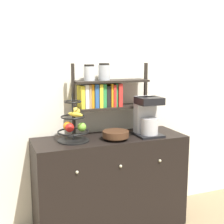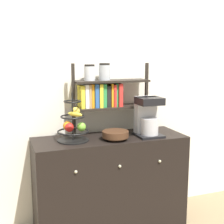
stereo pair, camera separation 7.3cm
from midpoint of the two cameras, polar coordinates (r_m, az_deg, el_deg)
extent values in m
cube|color=silver|center=(2.81, -3.15, 6.45)|extent=(7.00, 0.05, 2.60)
cube|color=black|center=(2.77, -1.15, -12.75)|extent=(1.28, 0.45, 0.81)
sphere|color=#B2AD8C|center=(2.38, -7.30, -10.88)|extent=(0.02, 0.02, 0.02)
sphere|color=#B2AD8C|center=(2.48, 0.73, -9.88)|extent=(0.02, 0.02, 0.02)
sphere|color=#B2AD8C|center=(2.63, 7.96, -8.82)|extent=(0.02, 0.02, 0.02)
cube|color=black|center=(2.70, 5.82, -4.15)|extent=(0.21, 0.23, 0.02)
cube|color=#B7B7BC|center=(2.72, 5.27, -0.43)|extent=(0.18, 0.09, 0.32)
cylinder|color=#B7B7BC|center=(2.66, 6.06, -2.60)|extent=(0.15, 0.15, 0.14)
cube|color=black|center=(2.63, 6.05, 2.04)|extent=(0.20, 0.18, 0.06)
cylinder|color=black|center=(2.54, -7.89, -5.19)|extent=(0.25, 0.25, 0.01)
cylinder|color=black|center=(2.50, -8.00, -0.87)|extent=(0.01, 0.01, 0.38)
torus|color=black|center=(2.52, -7.93, -3.58)|extent=(0.25, 0.25, 0.01)
torus|color=black|center=(2.50, -8.00, -0.87)|extent=(0.20, 0.20, 0.01)
torus|color=black|center=(2.48, -8.07, 1.89)|extent=(0.14, 0.14, 0.01)
sphere|color=red|center=(2.50, -8.59, -2.86)|extent=(0.07, 0.07, 0.07)
sphere|color=#6BAD33|center=(2.51, -6.38, -2.76)|extent=(0.07, 0.07, 0.07)
sphere|color=orange|center=(2.55, -8.90, -2.57)|extent=(0.08, 0.08, 0.08)
ellipsoid|color=yellow|center=(2.48, -7.57, -0.44)|extent=(0.11, 0.15, 0.04)
sphere|color=gold|center=(2.53, -7.45, 0.08)|extent=(0.07, 0.07, 0.07)
cylinder|color=#422819|center=(2.56, -0.15, -4.85)|extent=(0.12, 0.12, 0.02)
cylinder|color=#422819|center=(2.55, -0.15, -4.05)|extent=(0.22, 0.22, 0.05)
cube|color=black|center=(2.62, -7.88, 2.05)|extent=(0.02, 0.02, 0.62)
cube|color=black|center=(2.86, 5.39, 2.76)|extent=(0.02, 0.02, 0.62)
cube|color=black|center=(2.73, -0.96, 0.90)|extent=(0.65, 0.20, 0.02)
cube|color=black|center=(2.71, -0.97, 5.67)|extent=(0.65, 0.20, 0.02)
cube|color=yellow|center=(2.64, -6.50, 2.77)|extent=(0.03, 0.14, 0.19)
cube|color=white|center=(2.64, -5.73, 2.92)|extent=(0.03, 0.14, 0.20)
cube|color=tan|center=(2.65, -5.17, 2.95)|extent=(0.02, 0.15, 0.20)
cube|color=orange|center=(2.66, -4.65, 2.98)|extent=(0.02, 0.13, 0.20)
cube|color=#2D599E|center=(2.67, -3.97, 3.02)|extent=(0.03, 0.14, 0.20)
cube|color=yellow|center=(2.68, -3.25, 3.05)|extent=(0.03, 0.15, 0.20)
cube|color=#2D8C47|center=(2.69, -2.55, 3.09)|extent=(0.03, 0.14, 0.20)
cube|color=black|center=(2.70, -1.83, 2.93)|extent=(0.03, 0.13, 0.18)
cube|color=orange|center=(2.71, -1.20, 3.15)|extent=(0.02, 0.14, 0.20)
cube|color=red|center=(2.72, -0.75, 3.08)|extent=(0.02, 0.15, 0.19)
cube|color=#2D8C47|center=(2.73, -0.31, 3.20)|extent=(0.02, 0.13, 0.20)
cube|color=red|center=(2.74, 0.23, 3.22)|extent=(0.03, 0.16, 0.20)
cylinder|color=silver|center=(2.64, -4.98, 7.02)|extent=(0.09, 0.09, 0.12)
cylinder|color=black|center=(2.64, -5.00, 8.49)|extent=(0.09, 0.09, 0.02)
cylinder|color=#ADB2B7|center=(2.68, -2.29, 7.19)|extent=(0.10, 0.10, 0.13)
cylinder|color=black|center=(2.68, -2.30, 8.75)|extent=(0.09, 0.09, 0.02)
camera|label=1|loc=(0.04, -90.81, -0.15)|focal=50.00mm
camera|label=2|loc=(0.04, 89.19, 0.15)|focal=50.00mm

